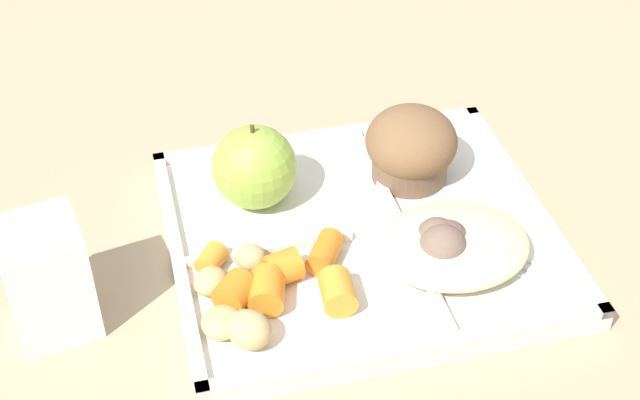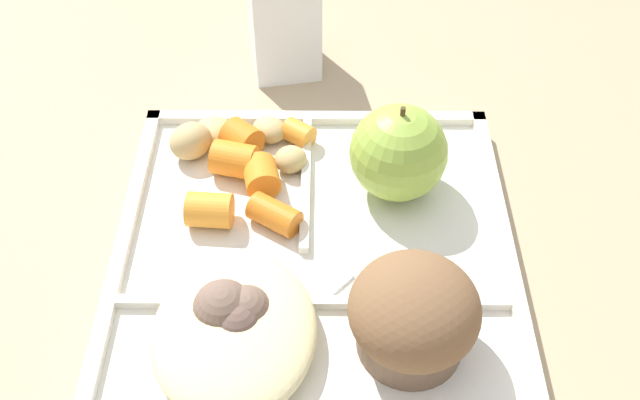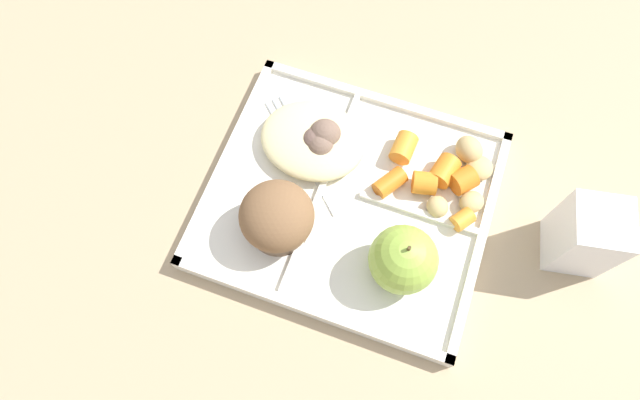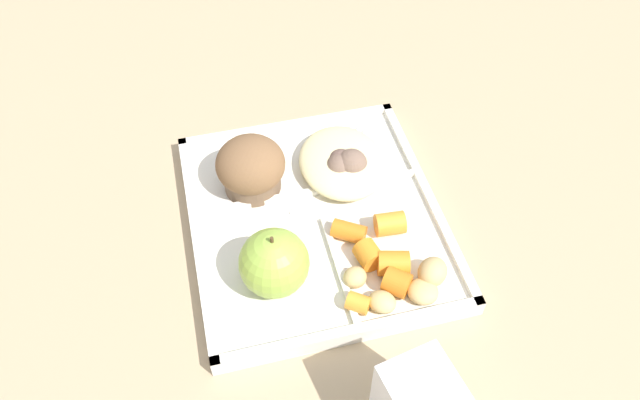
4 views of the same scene
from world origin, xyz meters
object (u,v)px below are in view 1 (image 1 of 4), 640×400
bran_muffin (411,147)px  milk_carton (47,279)px  green_apple (255,167)px  lunch_tray (360,237)px  plastic_fork (471,249)px

bran_muffin → milk_carton: size_ratio=0.85×
green_apple → milk_carton: size_ratio=0.83×
lunch_tray → milk_carton: size_ratio=3.32×
plastic_fork → lunch_tray: bearing=151.2°
green_apple → bran_muffin: bearing=0.0°
plastic_fork → green_apple: bearing=146.2°
green_apple → milk_carton: milk_carton is taller
lunch_tray → bran_muffin: (0.06, 0.06, 0.04)m
plastic_fork → milk_carton: size_ratio=1.41×
green_apple → bran_muffin: 0.14m
plastic_fork → milk_carton: 0.33m
lunch_tray → plastic_fork: (0.08, -0.04, 0.01)m
green_apple → bran_muffin: (0.14, 0.00, -0.00)m
green_apple → milk_carton: 0.19m
bran_muffin → milk_carton: 0.32m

